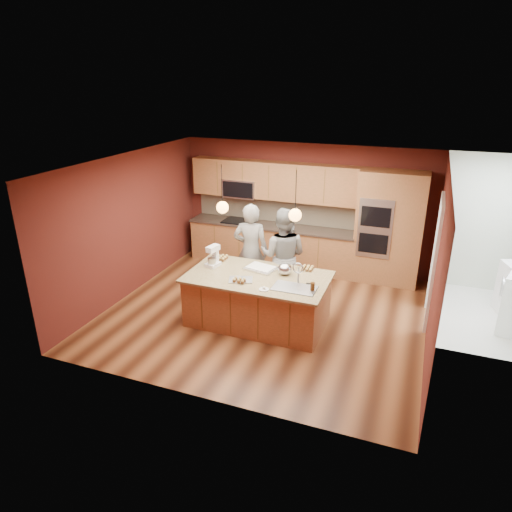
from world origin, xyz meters
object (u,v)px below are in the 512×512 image
at_px(island, 258,299).
at_px(person_left, 251,251).
at_px(stand_mixer, 213,257).
at_px(person_right, 283,256).
at_px(mixing_bowl, 285,269).

relative_size(island, person_left, 1.29).
bearing_deg(stand_mixer, person_left, 74.84).
distance_m(person_right, mixing_bowl, 0.74).
height_order(island, stand_mixer, island).
bearing_deg(person_right, person_left, -2.86).
bearing_deg(stand_mixer, mixing_bowl, 16.17).
relative_size(person_left, person_right, 1.01).
relative_size(stand_mixer, mixing_bowl, 1.55).
relative_size(island, person_right, 1.30).
height_order(person_right, stand_mixer, person_right).
xyz_separation_m(person_left, mixing_bowl, (0.88, -0.69, 0.05)).
distance_m(person_left, person_right, 0.64).
bearing_deg(island, person_right, 81.47).
relative_size(island, stand_mixer, 6.39).
distance_m(island, person_left, 1.15).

